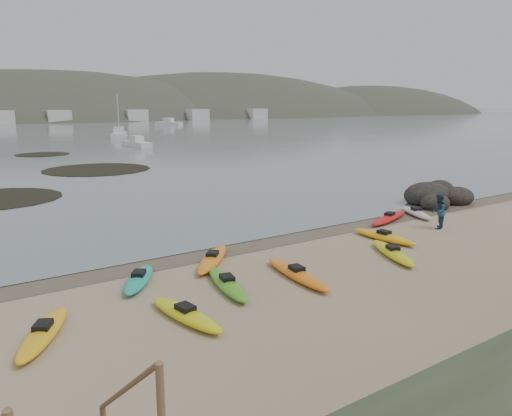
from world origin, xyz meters
TOP-DOWN VIEW (x-y plane):
  - ground at (0.00, 0.00)m, footprint 600.00×600.00m
  - wet_sand at (0.00, -0.30)m, footprint 60.00×60.00m
  - kayaks at (-0.35, -3.34)m, footprint 22.27×8.24m
  - person_east at (8.62, -3.25)m, footprint 1.05×0.97m
  - rock_cluster at (14.15, 0.82)m, footprint 5.08×3.70m
  - kelp_mats at (-1.97, 28.07)m, footprint 18.86×35.49m
  - far_hills at (39.38, 193.97)m, footprint 550.00×135.00m

SIDE VIEW (x-z plane):
  - far_hills at x=39.38m, z-range -55.93..24.07m
  - ground at x=0.00m, z-range 0.00..0.00m
  - wet_sand at x=0.00m, z-range 0.00..0.00m
  - kelp_mats at x=-1.97m, z-range 0.01..0.05m
  - kayaks at x=-0.35m, z-range 0.00..0.34m
  - rock_cluster at x=14.15m, z-range -0.59..1.02m
  - person_east at x=8.62m, z-range 0.00..1.73m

